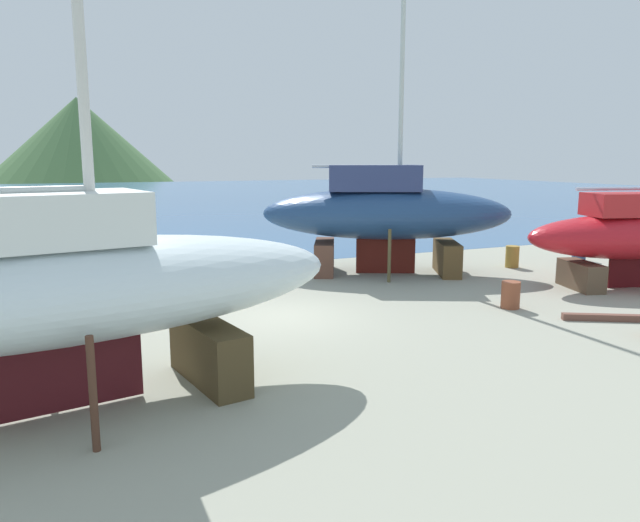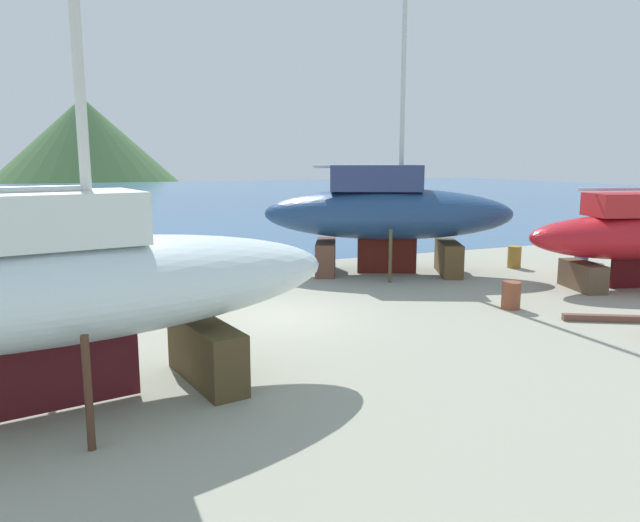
# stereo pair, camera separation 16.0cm
# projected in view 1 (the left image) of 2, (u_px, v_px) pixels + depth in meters

# --- Properties ---
(ground_plane) EXTENTS (47.22, 47.22, 0.00)m
(ground_plane) POSITION_uv_depth(u_px,v_px,m) (340.00, 357.00, 13.01)
(ground_plane) COLOR #999A88
(sea_water) EXTENTS (164.76, 95.02, 0.01)m
(sea_water) POSITION_uv_depth(u_px,v_px,m) (116.00, 198.00, 66.71)
(sea_water) COLOR #366192
(sea_water) RESTS_ON ground
(headland_hill) EXTENTS (83.05, 83.05, 38.29)m
(headland_hill) POSITION_uv_depth(u_px,v_px,m) (81.00, 177.00, 145.70)
(headland_hill) COLOR #446A3C
(headland_hill) RESTS_ON ground
(sailboat_large_starboard) EXTENTS (10.43, 4.79, 15.18)m
(sailboat_large_starboard) POSITION_uv_depth(u_px,v_px,m) (62.00, 288.00, 9.82)
(sailboat_large_starboard) COLOR #493B22
(sailboat_large_starboard) RESTS_ON ground
(sailboat_mid_port) EXTENTS (9.73, 6.78, 14.24)m
(sailboat_mid_port) POSITION_uv_depth(u_px,v_px,m) (385.00, 213.00, 22.19)
(sailboat_mid_port) COLOR brown
(sailboat_mid_port) RESTS_ON ground
(sailboat_small_center) EXTENTS (8.05, 4.47, 12.19)m
(sailboat_small_center) POSITION_uv_depth(u_px,v_px,m) (637.00, 235.00, 19.78)
(sailboat_small_center) COLOR brown
(sailboat_small_center) RESTS_ON ground
(sailboat_far_slipway) EXTENTS (6.25, 3.09, 9.26)m
(sailboat_far_slipway) POSITION_uv_depth(u_px,v_px,m) (8.00, 250.00, 16.75)
(sailboat_far_slipway) COLOR #463B19
(sailboat_far_slipway) RESTS_ON ground
(barrel_tipped_right) EXTENTS (0.76, 0.76, 0.79)m
(barrel_tipped_right) POSITION_uv_depth(u_px,v_px,m) (511.00, 295.00, 17.20)
(barrel_tipped_right) COLOR brown
(barrel_tipped_right) RESTS_ON ground
(barrel_tar_black) EXTENTS (0.63, 0.63, 0.87)m
(barrel_tar_black) POSITION_uv_depth(u_px,v_px,m) (512.00, 257.00, 23.71)
(barrel_tar_black) COLOR olive
(barrel_tar_black) RESTS_ON ground
(barrel_tipped_left) EXTENTS (0.84, 0.63, 0.63)m
(barrel_tipped_left) POSITION_uv_depth(u_px,v_px,m) (189.00, 286.00, 18.83)
(barrel_tipped_left) COLOR brown
(barrel_tipped_left) RESTS_ON ground
(barrel_rust_far) EXTENTS (0.65, 0.65, 0.89)m
(barrel_rust_far) POSITION_uv_depth(u_px,v_px,m) (579.00, 250.00, 25.36)
(barrel_rust_far) COLOR navy
(barrel_rust_far) RESTS_ON ground
(timber_short_cross) EXTENTS (2.77, 1.66, 0.18)m
(timber_short_cross) POSITION_uv_depth(u_px,v_px,m) (621.00, 318.00, 15.84)
(timber_short_cross) COLOR brown
(timber_short_cross) RESTS_ON ground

